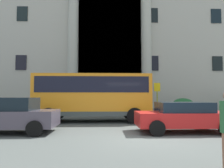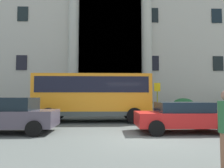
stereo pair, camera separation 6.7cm
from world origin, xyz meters
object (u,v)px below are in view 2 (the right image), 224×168
at_px(parked_sedan_far, 183,116).
at_px(hedge_planter_far_west, 184,107).
at_px(orange_minibus, 93,94).
at_px(hedge_planter_entrance_left, 89,107).
at_px(parked_hatchback_near, 9,115).
at_px(bus_stop_sign, 157,96).
at_px(hedge_planter_far_east, 143,106).
at_px(motorcycle_near_kerb, 198,117).

bearing_deg(parked_sedan_far, hedge_planter_far_west, 70.02).
distance_m(orange_minibus, hedge_planter_entrance_left, 4.88).
height_order(orange_minibus, parked_hatchback_near, orange_minibus).
relative_size(bus_stop_sign, parked_sedan_far, 0.62).
bearing_deg(hedge_planter_entrance_left, hedge_planter_far_east, 4.73).
distance_m(orange_minibus, bus_stop_sign, 4.77).
bearing_deg(hedge_planter_far_west, hedge_planter_entrance_left, -176.53).
distance_m(bus_stop_sign, hedge_planter_far_west, 4.71).
distance_m(orange_minibus, hedge_planter_far_east, 6.52).
xyz_separation_m(orange_minibus, hedge_planter_far_east, (3.94, 5.11, -0.96)).
bearing_deg(parked_hatchback_near, hedge_planter_far_east, 50.78).
bearing_deg(bus_stop_sign, orange_minibus, -158.08).
relative_size(parked_sedan_far, motorcycle_near_kerb, 2.09).
relative_size(hedge_planter_entrance_left, parked_hatchback_near, 0.54).
bearing_deg(hedge_planter_entrance_left, parked_hatchback_near, -106.67).
xyz_separation_m(bus_stop_sign, hedge_planter_far_west, (3.10, 3.44, -0.88)).
height_order(bus_stop_sign, hedge_planter_far_east, bus_stop_sign).
distance_m(hedge_planter_far_east, parked_hatchback_near, 11.74).
bearing_deg(orange_minibus, hedge_planter_far_east, 51.87).
height_order(hedge_planter_far_west, parked_hatchback_near, parked_hatchback_near).
height_order(orange_minibus, hedge_planter_entrance_left, orange_minibus).
bearing_deg(bus_stop_sign, parked_hatchback_near, -142.61).
bearing_deg(motorcycle_near_kerb, parked_sedan_far, -128.05).
distance_m(bus_stop_sign, parked_sedan_far, 6.00).
height_order(bus_stop_sign, motorcycle_near_kerb, bus_stop_sign).
distance_m(bus_stop_sign, parked_hatchback_near, 9.77).
height_order(bus_stop_sign, parked_sedan_far, bus_stop_sign).
relative_size(parked_hatchback_near, motorcycle_near_kerb, 2.06).
xyz_separation_m(parked_sedan_far, motorcycle_near_kerb, (1.51, 1.97, -0.22)).
bearing_deg(parked_sedan_far, motorcycle_near_kerb, 52.53).
relative_size(hedge_planter_far_west, hedge_planter_entrance_left, 0.89).
height_order(hedge_planter_far_east, hedge_planter_entrance_left, hedge_planter_far_east).
relative_size(hedge_planter_entrance_left, motorcycle_near_kerb, 1.11).
relative_size(orange_minibus, bus_stop_sign, 2.76).
bearing_deg(parked_hatchback_near, hedge_planter_far_west, 39.68).
relative_size(orange_minibus, hedge_planter_far_east, 3.68).
relative_size(hedge_planter_far_west, motorcycle_near_kerb, 0.99).
xyz_separation_m(bus_stop_sign, hedge_planter_far_east, (-0.49, 3.32, -0.81)).
xyz_separation_m(bus_stop_sign, motorcycle_near_kerb, (1.21, -3.95, -1.10)).
bearing_deg(parked_sedan_far, bus_stop_sign, 87.04).
bearing_deg(motorcycle_near_kerb, hedge_planter_far_east, 102.55).
relative_size(hedge_planter_far_east, hedge_planter_entrance_left, 0.88).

